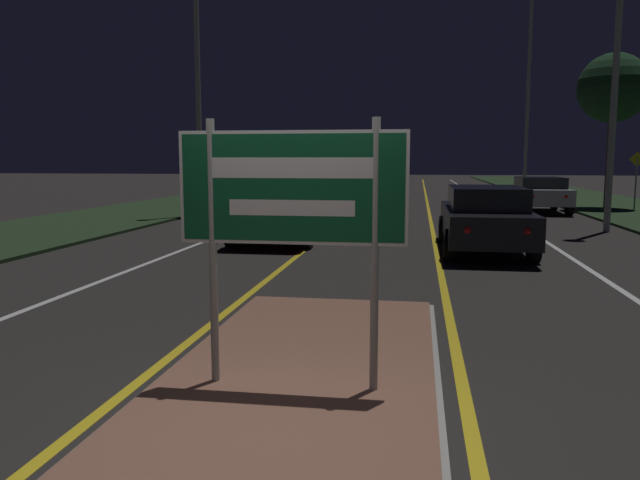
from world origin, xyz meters
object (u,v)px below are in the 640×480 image
(streetlight_right_far, at_px, (529,64))
(warning_sign, at_px, (636,175))
(highway_sign, at_px, (292,201))
(car_approaching_0, at_px, (282,209))
(car_receding_1, at_px, (538,193))
(streetlight_left_near, at_px, (197,51))
(car_receding_0, at_px, (484,217))

(streetlight_right_far, height_order, warning_sign, streetlight_right_far)
(highway_sign, distance_m, car_approaching_0, 10.54)
(streetlight_right_far, height_order, car_approaching_0, streetlight_right_far)
(car_receding_1, relative_size, warning_sign, 1.87)
(streetlight_left_near, distance_m, streetlight_right_far, 17.82)
(highway_sign, xyz_separation_m, car_approaching_0, (-2.34, 10.24, -0.90))
(car_approaching_0, bearing_deg, car_receding_0, -13.93)
(streetlight_left_near, height_order, car_receding_0, streetlight_left_near)
(streetlight_right_far, xyz_separation_m, car_approaching_0, (-8.73, -17.85, -5.95))
(streetlight_right_far, bearing_deg, streetlight_left_near, -136.36)
(streetlight_left_near, height_order, warning_sign, streetlight_left_near)
(highway_sign, relative_size, streetlight_left_near, 0.24)
(streetlight_right_far, distance_m, warning_sign, 9.35)
(highway_sign, bearing_deg, warning_sign, 65.79)
(car_receding_0, distance_m, warning_sign, 13.88)
(car_approaching_0, bearing_deg, warning_sign, 42.44)
(highway_sign, height_order, car_receding_0, highway_sign)
(streetlight_left_near, relative_size, car_receding_0, 2.00)
(streetlight_left_near, bearing_deg, car_approaching_0, -53.39)
(highway_sign, xyz_separation_m, car_receding_0, (2.50, 9.04, -0.93))
(highway_sign, distance_m, car_receding_0, 9.42)
(highway_sign, relative_size, car_receding_1, 0.54)
(streetlight_left_near, bearing_deg, highway_sign, -67.70)
(streetlight_left_near, xyz_separation_m, warning_sign, (15.94, 5.21, -4.25))
(car_receding_1, height_order, warning_sign, warning_sign)
(car_receding_0, distance_m, car_approaching_0, 4.98)
(highway_sign, distance_m, streetlight_right_far, 29.24)
(car_receding_1, relative_size, car_approaching_0, 0.96)
(car_receding_0, xyz_separation_m, car_approaching_0, (-4.84, 1.20, 0.03))
(highway_sign, distance_m, streetlight_left_near, 17.56)
(warning_sign, bearing_deg, streetlight_left_near, -161.90)
(streetlight_left_near, height_order, car_receding_1, streetlight_left_near)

